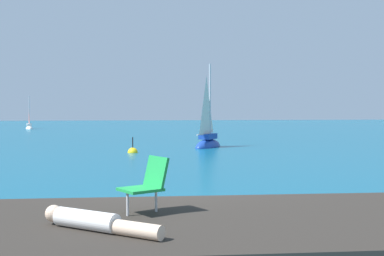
# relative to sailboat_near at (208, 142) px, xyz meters

# --- Properties ---
(ground_plane) EXTENTS (160.00, 160.00, 0.00)m
(ground_plane) POSITION_rel_sailboat_near_xyz_m (-3.54, -20.36, -0.31)
(ground_plane) COLOR #0F5675
(boulder_seaward) EXTENTS (1.89, 1.89, 1.01)m
(boulder_seaward) POSITION_rel_sailboat_near_xyz_m (-5.46, -21.97, -0.31)
(boulder_seaward) COLOR #2F2724
(boulder_seaward) RESTS_ON ground
(boulder_inland) EXTENTS (1.32, 1.60, 0.93)m
(boulder_inland) POSITION_rel_sailboat_near_xyz_m (-0.92, -22.48, -0.31)
(boulder_inland) COLOR #282423
(boulder_inland) RESTS_ON ground
(sailboat_near) EXTENTS (2.44, 3.07, 5.68)m
(sailboat_near) POSITION_rel_sailboat_near_xyz_m (0.00, 0.00, 0.00)
(sailboat_near) COLOR #193D99
(sailboat_near) RESTS_ON ground
(sailboat_far) EXTENTS (1.27, 2.24, 4.05)m
(sailboat_far) POSITION_rel_sailboat_near_xyz_m (-16.39, 26.82, -0.09)
(sailboat_far) COLOR white
(sailboat_far) RESTS_ON ground
(person_sunbather) EXTENTS (1.50, 1.15, 0.25)m
(person_sunbather) POSITION_rel_sailboat_near_xyz_m (-4.82, -24.83, 0.85)
(person_sunbather) COLOR white
(person_sunbather) RESTS_ON shore_ledge
(beach_chair) EXTENTS (0.76, 0.72, 0.80)m
(beach_chair) POSITION_rel_sailboat_near_xyz_m (-4.16, -23.87, 1.17)
(beach_chair) COLOR green
(beach_chair) RESTS_ON shore_ledge
(marker_buoy) EXTENTS (0.56, 0.56, 1.13)m
(marker_buoy) POSITION_rel_sailboat_near_xyz_m (-4.60, -3.17, -0.30)
(marker_buoy) COLOR yellow
(marker_buoy) RESTS_ON ground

